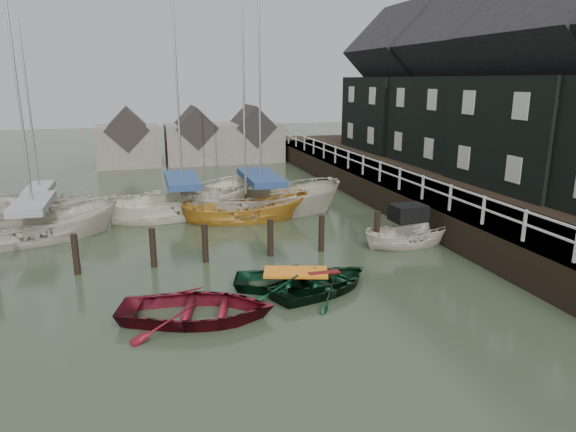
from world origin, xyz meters
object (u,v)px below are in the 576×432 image
object	(u,v)px
rowboat_green	(296,288)
sailboat_d	(261,211)
rowboat_red	(198,319)
sailboat_c	(246,219)
rowboat_dkgreen	(324,290)
sailboat_a	(37,238)
sailboat_e	(43,213)
sailboat_b	(184,213)
motorboat	(409,242)

from	to	relation	value
rowboat_green	sailboat_d	world-z (taller)	sailboat_d
rowboat_red	rowboat_green	size ratio (longest dim) A/B	1.11
rowboat_red	sailboat_c	xyz separation A→B (m)	(3.38, 9.81, 0.02)
rowboat_red	sailboat_c	distance (m)	10.38
rowboat_dkgreen	sailboat_a	xyz separation A→B (m)	(-9.50, 8.17, 0.06)
sailboat_d	sailboat_c	bearing A→B (deg)	147.27
rowboat_dkgreen	sailboat_e	distance (m)	16.01
sailboat_d	rowboat_dkgreen	bearing A→B (deg)	-170.99
sailboat_c	sailboat_a	bearing A→B (deg)	97.18
sailboat_b	sailboat_c	xyz separation A→B (m)	(2.74, -1.72, -0.04)
sailboat_e	sailboat_b	bearing A→B (deg)	-82.27
motorboat	sailboat_a	size ratio (longest dim) A/B	0.37
rowboat_red	sailboat_e	size ratio (longest dim) A/B	0.42
sailboat_a	sailboat_d	distance (m)	9.98
rowboat_red	sailboat_b	size ratio (longest dim) A/B	0.33
rowboat_red	sailboat_d	world-z (taller)	sailboat_d
rowboat_red	rowboat_dkgreen	bearing A→B (deg)	-61.91
rowboat_green	sailboat_b	xyz separation A→B (m)	(-2.57, 10.23, 0.06)
sailboat_c	rowboat_green	bearing A→B (deg)	-178.52
sailboat_c	sailboat_d	bearing A→B (deg)	-40.99
rowboat_green	motorboat	size ratio (longest dim) A/B	0.96
rowboat_dkgreen	sailboat_d	bearing A→B (deg)	-25.22
rowboat_red	sailboat_d	xyz separation A→B (m)	(4.33, 10.81, 0.06)
motorboat	sailboat_c	size ratio (longest dim) A/B	0.36
rowboat_dkgreen	motorboat	distance (m)	5.84
rowboat_dkgreen	sailboat_a	bearing A→B (deg)	26.01
rowboat_dkgreen	sailboat_c	size ratio (longest dim) A/B	0.34
sailboat_c	sailboat_d	xyz separation A→B (m)	(0.95, 1.00, 0.04)
motorboat	sailboat_b	world-z (taller)	sailboat_b
sailboat_c	sailboat_e	distance (m)	10.03
rowboat_dkgreen	sailboat_d	size ratio (longest dim) A/B	0.29
rowboat_red	sailboat_b	distance (m)	11.55
sailboat_b	sailboat_d	bearing A→B (deg)	-115.82
rowboat_green	sailboat_b	size ratio (longest dim) A/B	0.30
rowboat_dkgreen	sailboat_e	xyz separation A→B (m)	(-9.96, 12.53, 0.07)
sailboat_d	sailboat_e	distance (m)	10.63
sailboat_b	sailboat_d	size ratio (longest dim) A/B	1.00
rowboat_red	sailboat_a	bearing A→B (deg)	45.96
rowboat_red	sailboat_e	bearing A→B (deg)	38.72
motorboat	sailboat_d	bearing A→B (deg)	32.13
sailboat_c	motorboat	bearing A→B (deg)	-132.99
rowboat_green	rowboat_dkgreen	world-z (taller)	rowboat_green
motorboat	sailboat_c	distance (m)	7.76
motorboat	sailboat_e	xyz separation A→B (m)	(-14.76, 9.20, -0.04)
sailboat_b	sailboat_c	size ratio (longest dim) A/B	1.17
rowboat_red	rowboat_dkgreen	xyz separation A→B (m)	(4.00, 0.94, 0.00)
rowboat_green	sailboat_b	bearing A→B (deg)	31.36
rowboat_dkgreen	sailboat_e	bearing A→B (deg)	15.20
rowboat_green	rowboat_dkgreen	size ratio (longest dim) A/B	1.03
motorboat	sailboat_e	distance (m)	17.40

